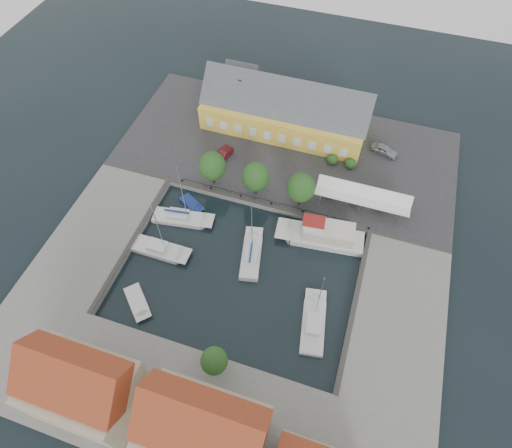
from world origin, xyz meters
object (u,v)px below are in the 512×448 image
at_px(car_silver, 385,150).
at_px(launch_sw, 138,303).
at_px(east_boat_c, 313,324).
at_px(tent_canopy, 363,195).
at_px(car_red, 222,156).
at_px(west_boat_a, 182,219).
at_px(center_sailboat, 251,255).
at_px(launch_nw, 192,205).
at_px(west_boat_c, 161,250).
at_px(warehouse, 282,110).
at_px(trawler, 323,236).

distance_m(car_silver, launch_sw, 46.24).
bearing_deg(east_boat_c, tent_canopy, 83.74).
xyz_separation_m(tent_canopy, launch_sw, (-25.39, -24.81, -3.59)).
bearing_deg(car_red, west_boat_a, -84.35).
distance_m(car_silver, east_boat_c, 33.30).
bearing_deg(center_sailboat, west_boat_a, 166.43).
distance_m(east_boat_c, launch_sw, 23.54).
relative_size(east_boat_c, launch_nw, 2.41).
height_order(center_sailboat, west_boat_c, center_sailboat).
height_order(tent_canopy, west_boat_c, west_boat_c).
relative_size(car_red, launch_sw, 0.86).
height_order(tent_canopy, east_boat_c, east_boat_c).
bearing_deg(launch_nw, car_silver, 36.14).
height_order(car_silver, center_sailboat, center_sailboat).
bearing_deg(center_sailboat, east_boat_c, -33.80).
bearing_deg(car_red, tent_canopy, 6.60).
bearing_deg(west_boat_a, tent_canopy, 21.98).
bearing_deg(car_red, warehouse, 70.87).
height_order(east_boat_c, west_boat_a, west_boat_a).
bearing_deg(launch_sw, car_silver, 53.90).
bearing_deg(launch_sw, west_boat_a, 89.90).
bearing_deg(west_boat_a, center_sailboat, -13.57).
distance_m(tent_canopy, west_boat_c, 30.93).
relative_size(west_boat_c, launch_nw, 2.42).
bearing_deg(west_boat_a, east_boat_c, -23.91).
relative_size(warehouse, tent_canopy, 2.04).
bearing_deg(trawler, center_sailboat, -146.15).
relative_size(warehouse, west_boat_a, 2.30).
xyz_separation_m(warehouse, car_silver, (18.44, -1.33, -2.65)).
bearing_deg(tent_canopy, west_boat_c, -147.74).
height_order(west_boat_c, launch_nw, west_boat_c).
height_order(car_silver, car_red, car_red).
height_order(trawler, east_boat_c, east_boat_c).
xyz_separation_m(tent_canopy, car_silver, (1.84, 12.53, -1.91)).
distance_m(east_boat_c, west_boat_c, 24.10).
relative_size(tent_canopy, center_sailboat, 1.16).
relative_size(car_silver, west_boat_c, 0.39).
height_order(tent_canopy, center_sailboat, center_sailboat).
height_order(car_red, launch_sw, car_red).
xyz_separation_m(trawler, launch_nw, (-21.02, -0.06, -0.93)).
bearing_deg(warehouse, car_red, -122.36).
xyz_separation_m(warehouse, car_red, (-7.04, -11.11, -2.65)).
bearing_deg(launch_sw, warehouse, 77.19).
height_order(tent_canopy, west_boat_a, west_boat_a).
relative_size(east_boat_c, west_boat_a, 0.93).
bearing_deg(east_boat_c, car_silver, 82.94).
bearing_deg(trawler, east_boat_c, -82.30).
distance_m(car_red, east_boat_c, 31.61).
bearing_deg(launch_nw, tent_canopy, 15.88).
relative_size(warehouse, center_sailboat, 2.37).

